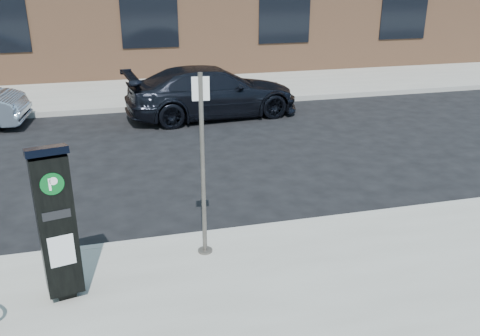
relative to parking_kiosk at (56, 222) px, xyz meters
name	(u,v)px	position (x,y,z in m)	size (l,w,h in m)	color
ground	(228,238)	(2.28, 1.13, -1.14)	(120.00, 120.00, 0.00)	black
sidewalk_far	(148,70)	(2.28, 15.13, -1.07)	(60.00, 12.00, 0.15)	gray
curb_near	(229,234)	(2.28, 1.11, -1.07)	(60.00, 0.12, 0.16)	#9E9B93
curb_far	(166,107)	(2.28, 9.15, -1.07)	(60.00, 0.12, 0.16)	#9E9B93
parking_kiosk	(56,222)	(0.00, 0.00, 0.00)	(0.52, 0.48, 1.94)	black
sign_pole	(203,169)	(1.82, 0.58, 0.26)	(0.22, 0.20, 2.52)	#5F5A54
car_dark	(213,92)	(3.47, 8.05, -0.45)	(1.94, 4.78, 1.39)	black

